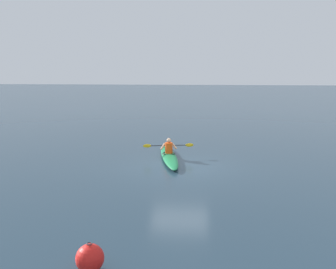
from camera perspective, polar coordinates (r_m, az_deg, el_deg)
name	(u,v)px	position (r m, az deg, el deg)	size (l,w,h in m)	color
ground_plane	(180,167)	(15.75, 1.93, -5.12)	(160.00, 160.00, 0.00)	#233847
kayak	(169,156)	(17.02, 0.15, -3.44)	(1.54, 4.83, 0.28)	#19723F
kayaker	(169,147)	(17.00, 0.13, -1.95)	(2.38, 0.61, 0.71)	#E04C14
mooring_buoy_channel_marker	(90,258)	(8.14, -12.23, -18.55)	(0.60, 0.60, 0.64)	red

